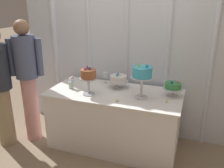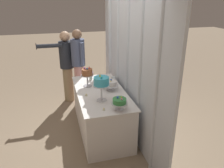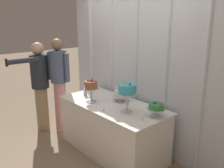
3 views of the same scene
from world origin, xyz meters
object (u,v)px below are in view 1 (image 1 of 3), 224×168
(cake_display_leftmost, at_px, (88,76))
(cake_display_midright, at_px, (142,74))
(tealight_far_left, at_px, (117,100))
(tealight_near_left, at_px, (167,102))
(wine_glass, at_px, (106,75))
(cake_table, at_px, (114,119))
(flower_vase, at_px, (71,83))
(cake_display_midleft, at_px, (119,79))
(cake_display_rightmost, at_px, (173,86))
(guest_man_pink_jacket, at_px, (27,76))

(cake_display_leftmost, relative_size, cake_display_midright, 0.85)
(cake_display_midright, height_order, tealight_far_left, cake_display_midright)
(tealight_near_left, bearing_deg, wine_glass, 156.61)
(cake_display_midright, distance_m, tealight_far_left, 0.44)
(cake_table, distance_m, tealight_far_left, 0.51)
(flower_vase, xyz_separation_m, tealight_far_left, (0.73, -0.21, -0.07))
(cake_table, distance_m, flower_vase, 0.77)
(cake_display_midleft, xyz_separation_m, cake_display_rightmost, (0.74, -0.06, 0.01))
(wine_glass, xyz_separation_m, flower_vase, (-0.36, -0.37, -0.04))
(cake_display_midright, distance_m, wine_glass, 0.74)
(cake_table, height_order, guest_man_pink_jacket, guest_man_pink_jacket)
(cake_display_leftmost, distance_m, cake_display_midright, 0.67)
(cake_display_leftmost, xyz_separation_m, cake_display_midright, (0.66, 0.12, 0.06))
(cake_display_leftmost, relative_size, wine_glass, 2.33)
(cake_display_midleft, xyz_separation_m, cake_display_midright, (0.38, -0.25, 0.19))
(tealight_near_left, relative_size, guest_man_pink_jacket, 0.02)
(cake_display_leftmost, xyz_separation_m, tealight_far_left, (0.41, -0.09, -0.24))
(cake_display_midleft, relative_size, tealight_near_left, 7.54)
(cake_display_leftmost, distance_m, wine_glass, 0.51)
(cake_display_midright, bearing_deg, cake_display_leftmost, -169.53)
(cake_table, distance_m, cake_display_leftmost, 0.74)
(cake_display_rightmost, relative_size, tealight_near_left, 6.79)
(cake_display_midleft, height_order, tealight_near_left, cake_display_midleft)
(cake_display_midright, xyz_separation_m, wine_glass, (-0.61, 0.36, -0.19))
(wine_glass, distance_m, tealight_far_left, 0.69)
(cake_table, xyz_separation_m, flower_vase, (-0.60, -0.06, 0.48))
(wine_glass, bearing_deg, tealight_far_left, -57.28)
(cake_table, relative_size, tealight_far_left, 41.75)
(cake_display_midright, relative_size, tealight_near_left, 12.15)
(cake_display_leftmost, distance_m, guest_man_pink_jacket, 0.90)
(cake_display_midleft, xyz_separation_m, guest_man_pink_jacket, (-1.18, -0.42, 0.04))
(flower_vase, relative_size, tealight_far_left, 4.09)
(guest_man_pink_jacket, bearing_deg, cake_table, 11.15)
(tealight_far_left, bearing_deg, cake_table, 115.05)
(cake_display_leftmost, relative_size, flower_vase, 2.20)
(wine_glass, xyz_separation_m, tealight_near_left, (0.93, -0.40, -0.11))
(cake_display_rightmost, distance_m, flower_vase, 1.35)
(cake_display_leftmost, relative_size, tealight_far_left, 8.97)
(wine_glass, distance_m, guest_man_pink_jacket, 1.08)
(cake_display_midright, bearing_deg, wine_glass, 149.31)
(cake_table, bearing_deg, cake_display_leftmost, -147.12)
(cake_display_rightmost, xyz_separation_m, tealight_far_left, (-0.60, -0.40, -0.11))
(cake_table, xyz_separation_m, tealight_near_left, (0.69, -0.10, 0.41))
(flower_vase, bearing_deg, cake_table, 6.11)
(cake_display_rightmost, bearing_deg, guest_man_pink_jacket, -169.34)
(cake_table, bearing_deg, flower_vase, -173.89)
(cake_display_midright, bearing_deg, guest_man_pink_jacket, -173.76)
(cake_display_midleft, distance_m, tealight_near_left, 0.76)
(cake_display_midleft, relative_size, cake_display_rightmost, 1.11)
(guest_man_pink_jacket, bearing_deg, cake_display_rightmost, 10.66)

